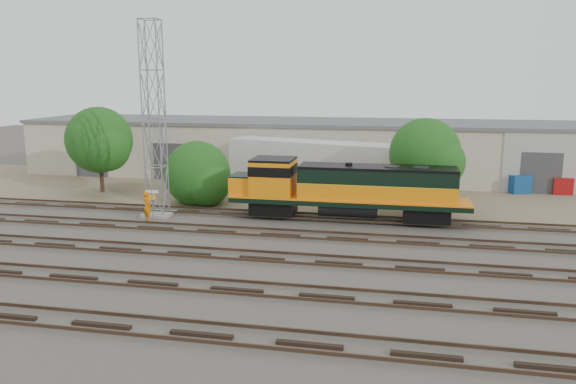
% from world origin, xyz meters
% --- Properties ---
extents(ground, '(140.00, 140.00, 0.00)m').
position_xyz_m(ground, '(0.00, 0.00, 0.00)').
color(ground, '#47423A').
rests_on(ground, ground).
extents(dirt_strip, '(80.00, 16.00, 0.02)m').
position_xyz_m(dirt_strip, '(0.00, 15.00, 0.01)').
color(dirt_strip, '#726047').
rests_on(dirt_strip, ground).
extents(tracks, '(80.00, 20.40, 0.28)m').
position_xyz_m(tracks, '(0.00, -3.00, 0.08)').
color(tracks, black).
rests_on(tracks, ground).
extents(warehouse, '(58.40, 10.40, 5.30)m').
position_xyz_m(warehouse, '(0.04, 22.98, 2.65)').
color(warehouse, beige).
rests_on(warehouse, ground).
extents(locomotive, '(15.63, 2.74, 3.76)m').
position_xyz_m(locomotive, '(3.30, 6.00, 2.18)').
color(locomotive, black).
rests_on(locomotive, tracks).
extents(signal_tower, '(1.92, 1.92, 12.98)m').
position_xyz_m(signal_tower, '(-9.34, 4.95, 6.34)').
color(signal_tower, gray).
rests_on(signal_tower, ground).
extents(sign_post, '(0.83, 0.22, 2.07)m').
position_xyz_m(sign_post, '(-9.13, 3.62, 1.45)').
color(sign_post, gray).
rests_on(sign_post, ground).
extents(worker, '(0.87, 0.79, 1.99)m').
position_xyz_m(worker, '(-9.38, 3.35, 1.00)').
color(worker, orange).
rests_on(worker, ground).
extents(semi_trailer, '(14.32, 6.75, 4.34)m').
position_xyz_m(semi_trailer, '(0.20, 13.84, 2.73)').
color(semi_trailer, silver).
rests_on(semi_trailer, ground).
extents(dumpster_blue, '(2.06, 2.01, 1.50)m').
position_xyz_m(dumpster_blue, '(16.34, 18.10, 0.75)').
color(dumpster_blue, navy).
rests_on(dumpster_blue, ground).
extents(dumpster_red, '(1.50, 1.40, 1.40)m').
position_xyz_m(dumpster_red, '(19.74, 18.33, 0.70)').
color(dumpster_red, maroon).
rests_on(dumpster_red, ground).
extents(tree_west, '(5.63, 5.36, 7.02)m').
position_xyz_m(tree_west, '(-16.98, 11.26, 4.19)').
color(tree_west, '#382619').
rests_on(tree_west, ground).
extents(tree_mid, '(5.22, 4.97, 4.97)m').
position_xyz_m(tree_mid, '(-7.82, 9.11, 2.06)').
color(tree_mid, '#382619').
rests_on(tree_mid, ground).
extents(tree_east, '(5.14, 4.89, 6.60)m').
position_xyz_m(tree_east, '(8.72, 9.41, 4.03)').
color(tree_east, '#382619').
rests_on(tree_east, ground).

